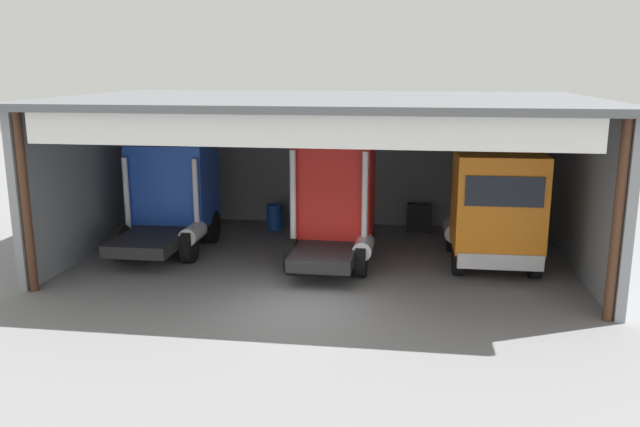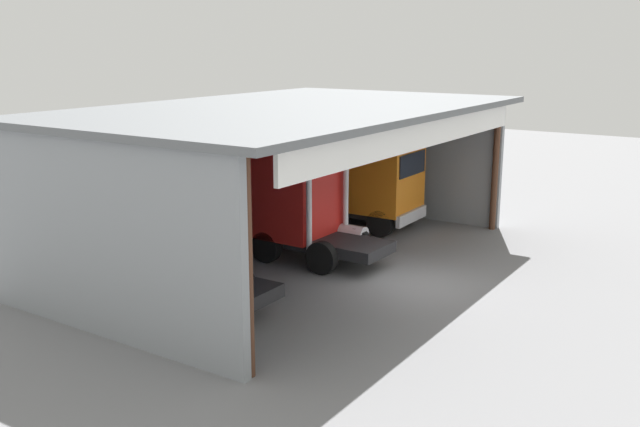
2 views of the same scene
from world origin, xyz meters
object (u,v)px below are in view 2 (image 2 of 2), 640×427
at_px(truck_orange_right_bay, 376,181).
at_px(oil_drum, 166,246).
at_px(truck_red_center_left_bay, 302,202).
at_px(truck_blue_left_bay, 164,240).
at_px(tool_cart, 253,212).

height_order(truck_orange_right_bay, oil_drum, truck_orange_right_bay).
xyz_separation_m(truck_red_center_left_bay, oil_drum, (-2.68, 3.66, -1.44)).
height_order(truck_blue_left_bay, oil_drum, truck_blue_left_bay).
bearing_deg(tool_cart, truck_orange_right_bay, -63.54).
distance_m(truck_blue_left_bay, oil_drum, 4.30).
xyz_separation_m(truck_blue_left_bay, truck_orange_right_bay, (10.39, -0.85, 0.03)).
xyz_separation_m(truck_orange_right_bay, oil_drum, (-7.52, 3.77, -1.38)).
height_order(oil_drum, tool_cart, tool_cart).
relative_size(truck_blue_left_bay, oil_drum, 5.17).
xyz_separation_m(truck_blue_left_bay, oil_drum, (2.87, 2.91, -1.34)).
distance_m(truck_red_center_left_bay, tool_cart, 5.20).
height_order(truck_red_center_left_bay, truck_orange_right_bay, truck_red_center_left_bay).
xyz_separation_m(truck_blue_left_bay, tool_cart, (8.23, 3.48, -1.32)).
relative_size(truck_red_center_left_bay, oil_drum, 4.87).
relative_size(truck_red_center_left_bay, tool_cart, 4.62).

